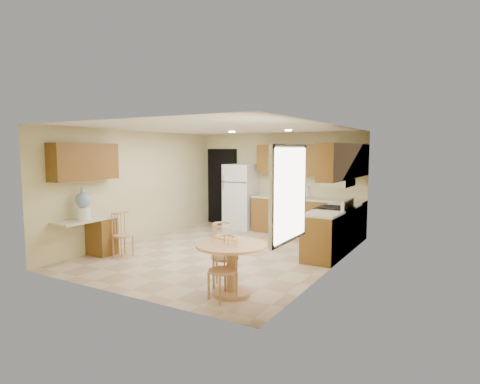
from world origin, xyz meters
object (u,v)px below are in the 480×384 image
Objects in this scene: stove at (333,229)px; chair_table_b at (219,264)px; dining_table at (231,261)px; chair_table_a at (222,250)px; water_crock at (83,205)px; refrigerator at (241,196)px; chair_desk at (120,231)px.

stove is 3.50m from chair_table_b.
dining_table is 1.06× the size of chair_table_a.
stove reaches higher than chair_table_b.
water_crock is at bearing -143.39° from stove.
water_crock is (-1.05, -4.14, 0.19)m from refrigerator.
water_crock is (-3.40, 0.23, 0.55)m from dining_table.
chair_table_a is at bearing -63.62° from refrigerator.
chair_desk is at bearing -125.27° from chair_table_a.
refrigerator is at bearing 75.76° from water_crock.
chair_table_a is 1.09× the size of chair_table_b.
stove is 1.07× the size of dining_table.
chair_desk is (-2.69, 0.53, -0.07)m from chair_table_a.
stove is at bearing -22.99° from refrigerator.
stove reaches higher than chair_desk.
chair_table_a is 3.17m from water_crock.
chair_table_a reaches higher than dining_table.
water_crock reaches higher than stove.
refrigerator reaches higher than chair_table_a.
chair_desk is 1.43× the size of water_crock.
chair_desk is at bearing 3.66° from chair_table_b.
refrigerator reaches higher than stove.
refrigerator reaches higher than water_crock.
dining_table is at bearing -67.57° from chair_table_b.
water_crock reaches higher than dining_table.
dining_table is at bearing -61.70° from refrigerator.
chair_table_b is at bearing 4.74° from chair_table_a.
chair_table_b reaches higher than dining_table.
chair_desk reaches higher than dining_table.
chair_table_a is (-0.79, -2.99, 0.12)m from stove.
refrigerator is at bearing -177.81° from chair_table_a.
refrigerator reaches higher than dining_table.
dining_table is 1.71× the size of water_crock.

